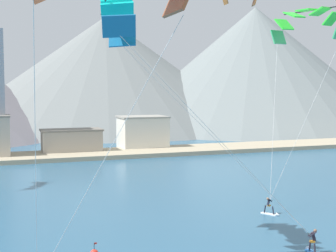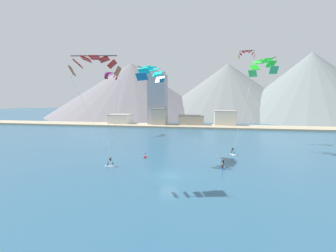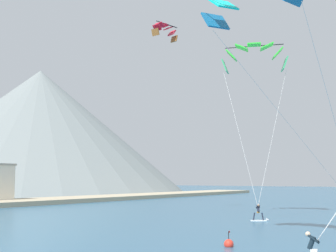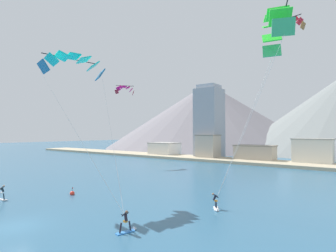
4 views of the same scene
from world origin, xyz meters
name	(u,v)px [view 3 (image 3 of 4)]	position (x,y,z in m)	size (l,w,h in m)	color
kitesurfer_near_trail	(261,216)	(10.54, 13.75, 0.45)	(1.23, 1.70, 1.64)	white
parafoil_kite_near_trail	(254,54)	(15.62, 16.20, 17.31)	(7.34, 7.10, 17.28)	#37B26B
parafoil_kite_distant_high_outer	(165,30)	(14.40, 27.14, 21.72)	(3.96, 1.38, 1.81)	brown
race_marker_buoy	(229,244)	(-6.02, 8.88, 0.16)	(0.56, 0.56, 1.02)	red
mountain_peak_east_shoulder	(39,131)	(59.05, 100.66, 17.47)	(83.25, 83.25, 34.95)	slate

